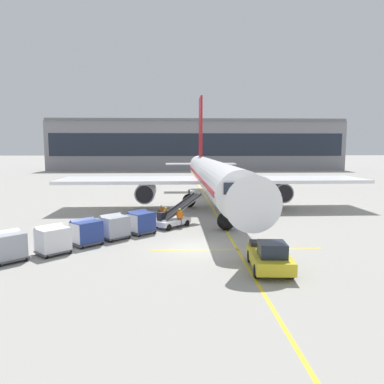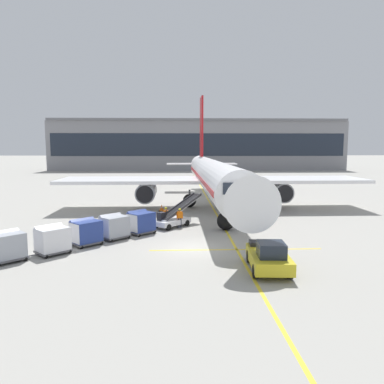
{
  "view_description": "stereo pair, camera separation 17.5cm",
  "coord_description": "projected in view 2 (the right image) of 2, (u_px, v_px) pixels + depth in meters",
  "views": [
    {
      "loc": [
        -1.09,
        -25.12,
        7.05
      ],
      "look_at": [
        0.28,
        7.01,
        3.15
      ],
      "focal_mm": 34.45,
      "sensor_mm": 36.0,
      "label": 1
    },
    {
      "loc": [
        -0.92,
        -25.13,
        7.05
      ],
      "look_at": [
        0.28,
        7.01,
        3.15
      ],
      "focal_mm": 34.45,
      "sensor_mm": 36.0,
      "label": 2
    }
  ],
  "objects": [
    {
      "name": "ground_plane",
      "position": [
        192.0,
        249.0,
        25.81
      ],
      "size": [
        600.0,
        600.0,
        0.0
      ],
      "primitive_type": "plane",
      "color": "#9E9B93"
    },
    {
      "name": "ground_crew_marshaller",
      "position": [
        180.0,
        217.0,
        32.41
      ],
      "size": [
        0.56,
        0.32,
        1.74
      ],
      "color": "#333847",
      "rests_on": "ground"
    },
    {
      "name": "baggage_cart_lead",
      "position": [
        141.0,
        222.0,
        30.12
      ],
      "size": [
        2.55,
        2.54,
        1.91
      ],
      "color": "#515156",
      "rests_on": "ground"
    },
    {
      "name": "pushback_tug",
      "position": [
        269.0,
        256.0,
        21.14
      ],
      "size": [
        2.39,
        4.53,
        1.83
      ],
      "color": "gold",
      "rests_on": "ground"
    },
    {
      "name": "belt_loader",
      "position": [
        174.0,
        217.0,
        32.88
      ],
      "size": [
        4.58,
        4.83,
        2.76
      ],
      "color": "silver",
      "rests_on": "ground"
    },
    {
      "name": "ground_crew_by_carts",
      "position": [
        129.0,
        222.0,
        30.14
      ],
      "size": [
        0.45,
        0.43,
        1.74
      ],
      "color": "#514C42",
      "rests_on": "ground"
    },
    {
      "name": "apron_guidance_line_stop_bar",
      "position": [
        236.0,
        250.0,
        25.53
      ],
      "size": [
        12.0,
        0.2,
        0.01
      ],
      "color": "yellow",
      "rests_on": "ground"
    },
    {
      "name": "baggage_cart_fifth",
      "position": [
        7.0,
        246.0,
        22.78
      ],
      "size": [
        2.55,
        2.54,
        1.91
      ],
      "color": "#515156",
      "rests_on": "ground"
    },
    {
      "name": "terminal_building",
      "position": [
        197.0,
        145.0,
        119.57
      ],
      "size": [
        90.7,
        19.54,
        15.64
      ],
      "color": "gray",
      "rests_on": "ground"
    },
    {
      "name": "apron_guidance_line_lead_in",
      "position": [
        214.0,
        209.0,
        42.05
      ],
      "size": [
        0.2,
        110.0,
        0.01
      ],
      "color": "yellow",
      "rests_on": "ground"
    },
    {
      "name": "baggage_cart_third",
      "position": [
        86.0,
        231.0,
        26.64
      ],
      "size": [
        2.55,
        2.54,
        1.91
      ],
      "color": "#515156",
      "rests_on": "ground"
    },
    {
      "name": "baggage_cart_fourth",
      "position": [
        52.0,
        239.0,
        24.42
      ],
      "size": [
        2.55,
        2.54,
        1.91
      ],
      "color": "#515156",
      "rests_on": "ground"
    },
    {
      "name": "parked_airplane",
      "position": [
        213.0,
        176.0,
        42.43
      ],
      "size": [
        34.8,
        44.26,
        15.08
      ],
      "color": "white",
      "rests_on": "ground"
    },
    {
      "name": "baggage_cart_second",
      "position": [
        114.0,
        226.0,
        28.43
      ],
      "size": [
        2.55,
        2.54,
        1.91
      ],
      "color": "#515156",
      "rests_on": "ground"
    },
    {
      "name": "safety_cone_engine_keepout",
      "position": [
        162.0,
        208.0,
        40.92
      ],
      "size": [
        0.67,
        0.67,
        0.76
      ],
      "color": "black",
      "rests_on": "ground"
    },
    {
      "name": "ground_crew_by_loader",
      "position": [
        166.0,
        215.0,
        32.99
      ],
      "size": [
        0.57,
        0.27,
        1.74
      ],
      "color": "#514C42",
      "rests_on": "ground"
    }
  ]
}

